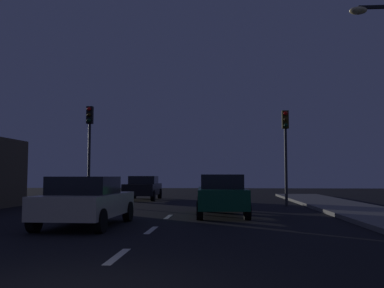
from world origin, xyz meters
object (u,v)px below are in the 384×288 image
(car_adjacent_lane, at_px, (86,201))
(traffic_signal_left, at_px, (89,136))
(car_stopped_ahead, at_px, (221,194))
(car_oncoming_far, at_px, (143,188))
(traffic_signal_right, at_px, (286,139))

(car_adjacent_lane, bearing_deg, traffic_signal_left, 107.18)
(traffic_signal_left, distance_m, car_adjacent_lane, 9.71)
(car_stopped_ahead, bearing_deg, car_adjacent_lane, -136.53)
(car_stopped_ahead, xyz_separation_m, car_adjacent_lane, (-3.98, -3.77, -0.03))
(car_adjacent_lane, bearing_deg, car_oncoming_far, 93.58)
(car_stopped_ahead, distance_m, car_oncoming_far, 11.33)
(traffic_signal_right, distance_m, car_adjacent_lane, 11.72)
(car_oncoming_far, bearing_deg, traffic_signal_left, -110.09)
(traffic_signal_right, xyz_separation_m, car_oncoming_far, (-8.07, 5.12, -2.57))
(traffic_signal_right, bearing_deg, car_adjacent_lane, -129.01)
(car_oncoming_far, bearing_deg, car_adjacent_lane, -86.42)
(traffic_signal_left, xyz_separation_m, traffic_signal_right, (9.95, -0.00, -0.21))
(traffic_signal_left, distance_m, car_stopped_ahead, 8.89)
(car_stopped_ahead, xyz_separation_m, car_oncoming_far, (-4.85, 10.23, -0.02))
(car_oncoming_far, bearing_deg, traffic_signal_right, -32.38)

